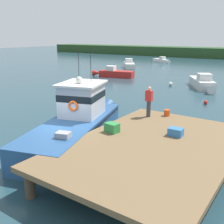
# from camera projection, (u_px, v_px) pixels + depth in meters

# --- Properties ---
(ground_plane) EXTENTS (200.00, 200.00, 0.00)m
(ground_plane) POSITION_uv_depth(u_px,v_px,m) (67.00, 145.00, 13.86)
(ground_plane) COLOR #23424C
(dock) EXTENTS (6.00, 9.00, 1.20)m
(dock) POSITION_uv_depth(u_px,v_px,m) (153.00, 146.00, 10.94)
(dock) COLOR #4C3D2D
(dock) RESTS_ON ground
(main_fishing_boat) EXTENTS (4.86, 9.89, 4.80)m
(main_fishing_boat) POSITION_uv_depth(u_px,v_px,m) (78.00, 122.00, 14.24)
(main_fishing_boat) COLOR #285184
(main_fishing_boat) RESTS_ON ground
(crate_single_by_cleat) EXTENTS (0.65, 0.51, 0.42)m
(crate_single_by_cleat) POSITION_uv_depth(u_px,v_px,m) (112.00, 128.00, 12.15)
(crate_single_by_cleat) COLOR #2D8442
(crate_single_by_cleat) RESTS_ON dock
(crate_single_far) EXTENTS (0.61, 0.46, 0.35)m
(crate_single_far) POSITION_uv_depth(u_px,v_px,m) (176.00, 132.00, 11.71)
(crate_single_far) COLOR #3370B2
(crate_single_far) RESTS_ON dock
(bait_bucket) EXTENTS (0.32, 0.32, 0.34)m
(bait_bucket) POSITION_uv_depth(u_px,v_px,m) (167.00, 113.00, 14.63)
(bait_bucket) COLOR #E04C19
(bait_bucket) RESTS_ON dock
(deckhand_by_the_boat) EXTENTS (0.36, 0.22, 1.63)m
(deckhand_by_the_boat) POSITION_uv_depth(u_px,v_px,m) (149.00, 101.00, 14.29)
(deckhand_by_the_boat) COLOR #383842
(deckhand_by_the_boat) RESTS_ON dock
(moored_boat_near_channel) EXTENTS (4.32, 6.03, 1.60)m
(moored_boat_near_channel) POSITION_uv_depth(u_px,v_px,m) (203.00, 83.00, 28.55)
(moored_boat_near_channel) COLOR silver
(moored_boat_near_channel) RESTS_ON ground
(moored_boat_far_left) EXTENTS (5.83, 2.49, 1.46)m
(moored_boat_far_left) POSITION_uv_depth(u_px,v_px,m) (114.00, 73.00, 36.33)
(moored_boat_far_left) COLOR red
(moored_boat_far_left) RESTS_ON ground
(moored_boat_far_right) EXTENTS (4.56, 5.60, 1.54)m
(moored_boat_far_right) POSITION_uv_depth(u_px,v_px,m) (129.00, 65.00, 46.56)
(moored_boat_far_right) COLOR silver
(moored_boat_far_right) RESTS_ON ground
(moored_boat_mid_harbor) EXTENTS (4.67, 3.18, 1.22)m
(moored_boat_mid_harbor) POSITION_uv_depth(u_px,v_px,m) (161.00, 60.00, 55.65)
(moored_boat_mid_harbor) COLOR white
(moored_boat_mid_harbor) RESTS_ON ground
(mooring_buoy_spare_mooring) EXTENTS (0.33, 0.33, 0.33)m
(mooring_buoy_spare_mooring) POSITION_uv_depth(u_px,v_px,m) (206.00, 102.00, 21.98)
(mooring_buoy_spare_mooring) COLOR red
(mooring_buoy_spare_mooring) RESTS_ON ground
(mooring_buoy_channel_marker) EXTENTS (0.44, 0.44, 0.44)m
(mooring_buoy_channel_marker) POSITION_uv_depth(u_px,v_px,m) (170.00, 84.00, 29.87)
(mooring_buoy_channel_marker) COLOR silver
(mooring_buoy_channel_marker) RESTS_ON ground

